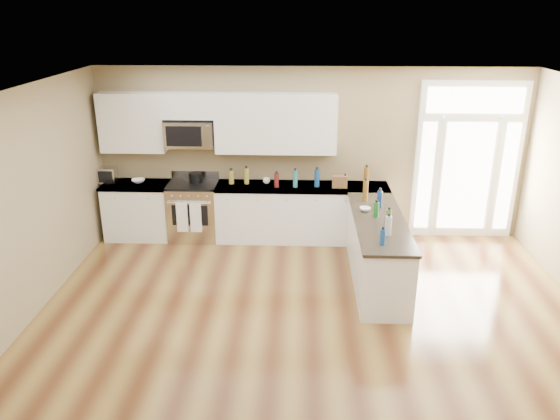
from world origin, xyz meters
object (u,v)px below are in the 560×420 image
(stockpot, at_px, (196,177))
(toaster_oven, at_px, (108,175))
(peninsula_cabinet, at_px, (377,253))
(kitchen_range, at_px, (194,211))

(stockpot, relative_size, toaster_oven, 0.75)
(stockpot, height_order, toaster_oven, toaster_oven)
(peninsula_cabinet, xyz_separation_m, kitchen_range, (-2.86, 1.45, 0.04))
(kitchen_range, bearing_deg, toaster_oven, 177.45)
(toaster_oven, bearing_deg, stockpot, 2.29)
(peninsula_cabinet, xyz_separation_m, stockpot, (-2.82, 1.54, 0.60))
(kitchen_range, relative_size, toaster_oven, 3.67)
(peninsula_cabinet, relative_size, toaster_oven, 7.88)
(peninsula_cabinet, distance_m, toaster_oven, 4.58)
(kitchen_range, bearing_deg, stockpot, 66.80)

